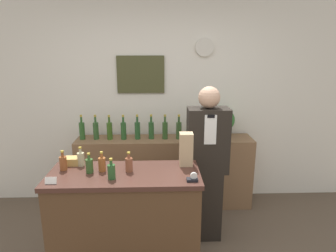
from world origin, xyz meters
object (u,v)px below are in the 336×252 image
(tape_dispenser, at_px, (192,178))
(potted_plant, at_px, (223,122))
(paper_bag, at_px, (186,149))
(shopkeeper, at_px, (207,166))

(tape_dispenser, bearing_deg, potted_plant, 68.73)
(paper_bag, distance_m, tape_dispenser, 0.36)
(shopkeeper, height_order, paper_bag, shopkeeper)
(potted_plant, relative_size, tape_dispenser, 4.10)
(potted_plant, xyz_separation_m, paper_bag, (-0.57, -1.06, 0.02))
(potted_plant, xyz_separation_m, tape_dispenser, (-0.55, -1.40, -0.11))
(shopkeeper, bearing_deg, potted_plant, 66.21)
(shopkeeper, height_order, potted_plant, shopkeeper)
(shopkeeper, distance_m, tape_dispenser, 0.74)
(shopkeeper, xyz_separation_m, potted_plant, (0.32, 0.72, 0.29))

